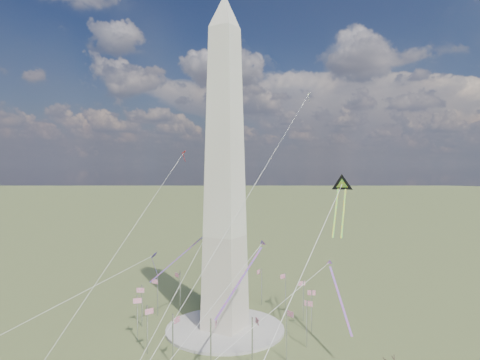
% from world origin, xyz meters
% --- Properties ---
extents(ground, '(2000.00, 2000.00, 0.00)m').
position_xyz_m(ground, '(0.00, 0.00, 0.00)').
color(ground, '#46542A').
rests_on(ground, ground).
extents(plaza, '(36.00, 36.00, 0.80)m').
position_xyz_m(plaza, '(0.00, 0.00, 0.40)').
color(plaza, '#A49C96').
rests_on(plaza, ground).
extents(washington_monument, '(15.56, 15.56, 100.00)m').
position_xyz_m(washington_monument, '(0.00, 0.00, 47.95)').
color(washington_monument, beige).
rests_on(washington_monument, plaza).
extents(flagpole_ring, '(54.40, 54.40, 13.00)m').
position_xyz_m(flagpole_ring, '(-0.00, -0.00, 7.27)').
color(flagpole_ring, silver).
rests_on(flagpole_ring, ground).
extents(kite_delta_black, '(8.57, 20.18, 16.46)m').
position_xyz_m(kite_delta_black, '(31.26, 15.47, 43.47)').
color(kite_delta_black, black).
rests_on(kite_delta_black, ground).
extents(kite_diamond_purple, '(1.53, 2.70, 8.47)m').
position_xyz_m(kite_diamond_purple, '(-27.67, 0.50, 19.11)').
color(kite_diamond_purple, navy).
rests_on(kite_diamond_purple, ground).
extents(kite_streamer_left, '(3.07, 22.14, 15.19)m').
position_xyz_m(kite_streamer_left, '(15.79, -15.72, 24.27)').
color(kite_streamer_left, red).
rests_on(kite_streamer_left, ground).
extents(kite_streamer_mid, '(10.25, 20.64, 15.15)m').
position_xyz_m(kite_streamer_mid, '(-13.35, 0.80, 24.02)').
color(kite_streamer_mid, red).
rests_on(kite_streamer_mid, ground).
extents(kite_streamer_right, '(12.31, 18.79, 14.64)m').
position_xyz_m(kite_streamer_right, '(32.71, 5.32, 16.49)').
color(kite_streamer_right, red).
rests_on(kite_streamer_right, ground).
extents(kite_small_red, '(1.28, 2.12, 4.95)m').
position_xyz_m(kite_small_red, '(-45.13, 41.98, 55.02)').
color(kite_small_red, red).
rests_on(kite_small_red, ground).
extents(kite_small_white, '(1.23, 1.81, 3.84)m').
position_xyz_m(kite_small_white, '(8.26, 51.68, 77.57)').
color(kite_small_white, white).
rests_on(kite_small_white, ground).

